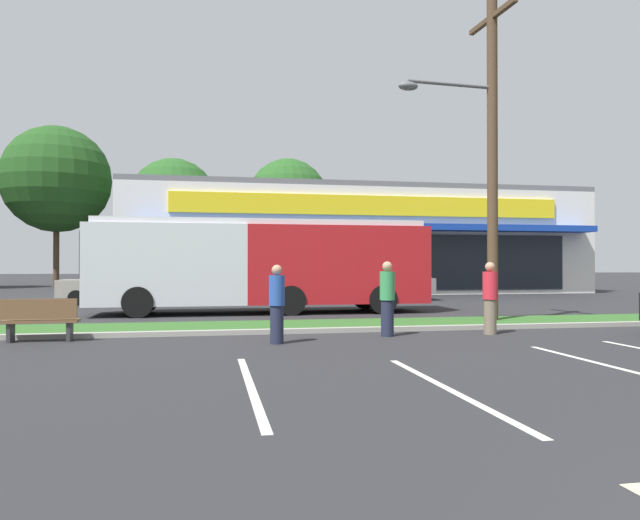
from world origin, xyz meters
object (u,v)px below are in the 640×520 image
(utility_pole, at_px, (488,148))
(car_1, at_px, (113,286))
(car_2, at_px, (382,284))
(pedestrian_mid, at_px, (387,299))
(bus_stop_bench, at_px, (40,319))
(pedestrian_near_bench, at_px, (277,304))
(pedestrian_by_pole, at_px, (490,298))
(city_bus, at_px, (262,263))
(car_0, at_px, (268,285))

(utility_pole, bearing_deg, car_1, 136.65)
(car_2, bearing_deg, pedestrian_mid, -106.25)
(bus_stop_bench, distance_m, pedestrian_near_bench, 5.24)
(utility_pole, relative_size, pedestrian_by_pole, 5.36)
(city_bus, bearing_deg, pedestrian_by_pole, 123.71)
(bus_stop_bench, xyz_separation_m, car_1, (-0.46, 13.10, 0.28))
(car_1, relative_size, pedestrian_near_bench, 2.62)
(pedestrian_near_bench, bearing_deg, utility_pole, 46.61)
(city_bus, height_order, pedestrian_near_bench, city_bus)
(city_bus, xyz_separation_m, car_2, (6.33, 6.43, -0.98))
(pedestrian_by_pole, bearing_deg, city_bus, -125.49)
(car_0, xyz_separation_m, pedestrian_near_bench, (-1.29, -14.65, 0.10))
(bus_stop_bench, distance_m, car_0, 14.83)
(pedestrian_by_pole, height_order, pedestrian_mid, pedestrian_mid)
(utility_pole, height_order, car_1, utility_pole)
(pedestrian_near_bench, bearing_deg, city_bus, 108.30)
(utility_pole, height_order, bus_stop_bench, utility_pole)
(car_1, relative_size, pedestrian_by_pole, 2.52)
(car_2, distance_m, pedestrian_mid, 14.33)
(car_1, height_order, pedestrian_by_pole, pedestrian_by_pole)
(car_0, distance_m, pedestrian_near_bench, 14.71)
(car_1, bearing_deg, utility_pole, -43.35)
(city_bus, height_order, pedestrian_mid, city_bus)
(car_0, bearing_deg, car_2, -0.77)
(car_0, relative_size, pedestrian_by_pole, 2.57)
(utility_pole, distance_m, car_0, 13.39)
(utility_pole, distance_m, bus_stop_bench, 12.50)
(city_bus, distance_m, car_2, 9.07)
(pedestrian_mid, bearing_deg, bus_stop_bench, -74.53)
(utility_pole, height_order, car_2, utility_pole)
(bus_stop_bench, bearing_deg, city_bus, -128.47)
(utility_pole, relative_size, bus_stop_bench, 5.89)
(bus_stop_bench, xyz_separation_m, pedestrian_by_pole, (10.39, -0.51, 0.38))
(pedestrian_near_bench, bearing_deg, bus_stop_bench, -172.79)
(pedestrian_by_pole, bearing_deg, car_0, -142.89)
(pedestrian_near_bench, bearing_deg, pedestrian_mid, 37.94)
(city_bus, relative_size, pedestrian_mid, 6.58)
(city_bus, xyz_separation_m, pedestrian_mid, (2.32, -7.33, -0.87))
(city_bus, xyz_separation_m, car_0, (0.89, 6.50, -1.02))
(car_1, distance_m, pedestrian_by_pole, 17.40)
(utility_pole, distance_m, car_2, 12.29)
(utility_pole, bearing_deg, pedestrian_mid, -148.81)
(pedestrian_near_bench, relative_size, pedestrian_mid, 0.96)
(pedestrian_mid, bearing_deg, car_0, -155.41)
(car_0, bearing_deg, utility_pole, -66.11)
(bus_stop_bench, distance_m, pedestrian_mid, 7.82)
(pedestrian_mid, bearing_deg, car_2, -177.59)
(car_2, height_order, pedestrian_near_bench, pedestrian_near_bench)
(car_2, xyz_separation_m, pedestrian_mid, (-4.01, -13.76, 0.11))
(car_0, bearing_deg, pedestrian_by_pole, -73.86)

